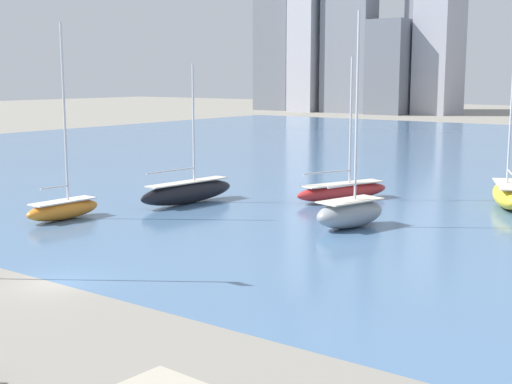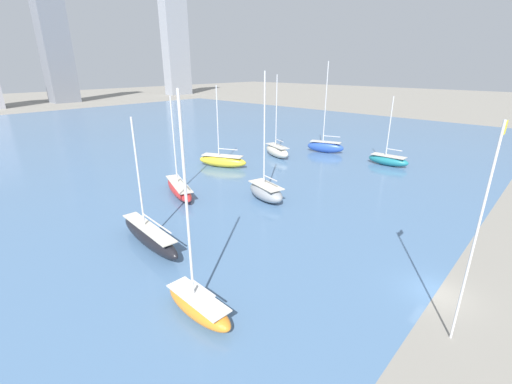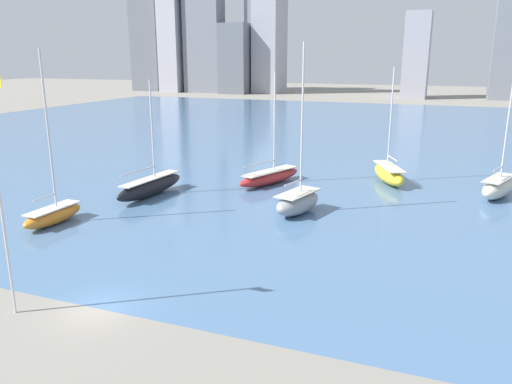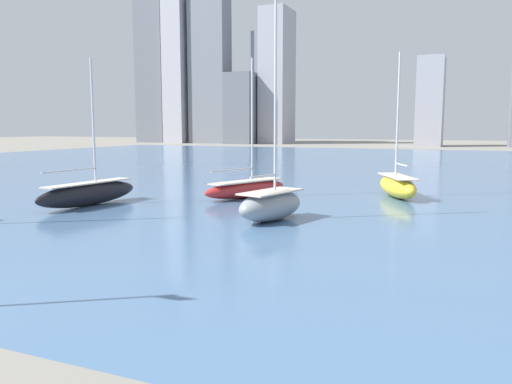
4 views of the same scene
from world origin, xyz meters
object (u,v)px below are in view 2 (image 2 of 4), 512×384
at_px(sailboat_teal, 388,160).
at_px(sailboat_blue, 325,146).
at_px(sailboat_black, 149,236).
at_px(flag_pole, 477,234).
at_px(sailboat_red, 179,188).
at_px(sailboat_yellow, 222,161).
at_px(sailboat_orange, 198,304).
at_px(sailboat_gray, 266,191).
at_px(sailboat_cream, 277,151).

xyz_separation_m(sailboat_teal, sailboat_blue, (0.70, 12.73, 0.29)).
distance_m(sailboat_black, sailboat_teal, 42.62).
distance_m(flag_pole, sailboat_red, 34.28).
height_order(sailboat_black, sailboat_yellow, sailboat_yellow).
bearing_deg(sailboat_black, sailboat_yellow, 38.65).
distance_m(sailboat_red, sailboat_yellow, 13.82).
bearing_deg(sailboat_blue, sailboat_orange, -176.12).
relative_size(sailboat_red, sailboat_gray, 0.81).
distance_m(sailboat_red, sailboat_black, 13.65).
bearing_deg(sailboat_orange, sailboat_yellow, 47.44).
relative_size(sailboat_orange, sailboat_blue, 0.89).
relative_size(sailboat_orange, sailboat_yellow, 1.13).
relative_size(sailboat_yellow, sailboat_gray, 0.85).
xyz_separation_m(sailboat_black, sailboat_yellow, (22.70, 14.75, 0.03)).
bearing_deg(sailboat_yellow, sailboat_orange, -158.85).
bearing_deg(sailboat_black, sailboat_teal, -1.50).
height_order(sailboat_teal, sailboat_gray, sailboat_gray).
bearing_deg(sailboat_cream, flag_pole, -106.25).
distance_m(sailboat_teal, sailboat_gray, 26.56).
bearing_deg(sailboat_orange, sailboat_blue, 24.21).
bearing_deg(sailboat_teal, sailboat_blue, 85.77).
distance_m(sailboat_cream, sailboat_gray, 21.90).
relative_size(sailboat_red, sailboat_blue, 0.75).
distance_m(sailboat_red, sailboat_blue, 33.02).
height_order(sailboat_orange, sailboat_yellow, sailboat_orange).
distance_m(flag_pole, sailboat_blue, 48.76).
distance_m(flag_pole, sailboat_cream, 46.15).
bearing_deg(sailboat_teal, sailboat_red, 154.61).
distance_m(sailboat_teal, sailboat_orange, 45.60).
relative_size(sailboat_cream, sailboat_blue, 0.87).
bearing_deg(flag_pole, sailboat_orange, 125.15).
height_order(sailboat_black, sailboat_teal, sailboat_black).
distance_m(sailboat_orange, sailboat_gray, 21.82).
bearing_deg(sailboat_black, sailboat_cream, 25.43).
height_order(sailboat_cream, sailboat_blue, sailboat_blue).
bearing_deg(sailboat_black, sailboat_red, 48.41).
bearing_deg(sailboat_teal, sailboat_cream, 114.14).
bearing_deg(sailboat_teal, sailboat_black, 171.76).
bearing_deg(sailboat_blue, sailboat_gray, 178.48).
bearing_deg(sailboat_teal, sailboat_orange, -174.00).
relative_size(sailboat_black, sailboat_orange, 0.80).
bearing_deg(sailboat_blue, sailboat_teal, -111.05).
bearing_deg(sailboat_orange, sailboat_teal, 9.52).
xyz_separation_m(sailboat_black, sailboat_gray, (16.17, -0.45, 0.11)).
xyz_separation_m(sailboat_black, sailboat_teal, (42.29, -5.30, -0.11)).
distance_m(flag_pole, sailboat_black, 25.80).
relative_size(flag_pole, sailboat_gray, 0.88).
xyz_separation_m(sailboat_orange, sailboat_yellow, (25.67, 25.68, 0.15)).
relative_size(sailboat_black, sailboat_gray, 0.77).
bearing_deg(sailboat_blue, flag_pole, -157.05).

